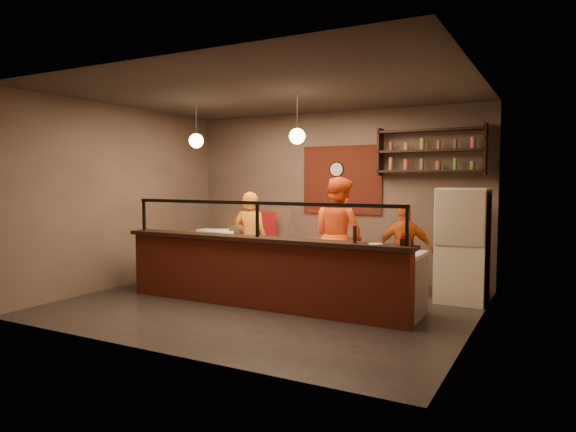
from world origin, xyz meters
The scene contains 29 objects.
floor centered at (0.00, 0.00, 0.00)m, with size 6.00×6.00×0.00m, color black.
ceiling centered at (0.00, 0.00, 3.20)m, with size 6.00×6.00×0.00m, color #3A342D.
wall_back centered at (0.00, 2.50, 1.60)m, with size 6.00×6.00×0.00m, color #6A594E.
wall_left centered at (-3.00, 0.00, 1.60)m, with size 5.00×5.00×0.00m, color #6A594E.
wall_right centered at (3.00, 0.00, 1.60)m, with size 5.00×5.00×0.00m, color #6A594E.
wall_front centered at (0.00, -2.50, 1.60)m, with size 6.00×6.00×0.00m, color #6A594E.
brick_patch centered at (0.20, 2.47, 1.90)m, with size 1.60×0.04×1.30m, color maroon.
service_counter centered at (0.00, -0.30, 0.50)m, with size 4.60×0.25×1.00m, color maroon.
counter_ledge centered at (0.00, -0.30, 1.03)m, with size 4.70×0.37×0.06m, color black.
worktop_cabinet centered at (0.00, 0.20, 0.42)m, with size 4.60×0.75×0.85m, color gray.
worktop centered at (0.00, 0.20, 0.88)m, with size 4.60×0.75×0.05m, color beige.
sneeze_guard centered at (0.00, -0.30, 1.37)m, with size 4.50×0.05×0.52m.
wall_shelving centered at (1.90, 2.32, 2.40)m, with size 1.84×0.28×0.85m.
wall_clock centered at (0.10, 2.46, 2.10)m, with size 0.30×0.30×0.04m, color black.
pendant_left centered at (-1.50, 0.20, 2.55)m, with size 0.24×0.24×0.77m.
pendant_right centered at (0.40, 0.20, 2.55)m, with size 0.24×0.24×0.77m.
cook_left centered at (-0.89, 0.91, 0.85)m, with size 0.62×0.41×1.69m, color orange.
cook_mid centered at (0.69, 1.14, 0.97)m, with size 0.95×0.74×1.95m, color #ED4C16.
cook_right centered at (1.72, 1.46, 0.76)m, with size 0.89×0.37×1.52m, color #D35913.
fridge centered at (2.60, 1.53, 0.89)m, with size 0.74×0.69×1.77m, color beige.
red_cooler centered at (-1.48, 2.15, 0.63)m, with size 0.54×0.50×1.26m, color red.
pizza_dough centered at (-0.44, 0.27, 0.91)m, with size 0.55×0.55×0.01m, color beige.
prep_tub_a centered at (-1.16, 0.32, 0.98)m, with size 0.33×0.26×0.16m, color silver.
prep_tub_b centered at (-1.36, 0.30, 0.98)m, with size 0.31×0.25×0.16m, color silver.
prep_tub_c centered at (-0.92, 0.05, 0.98)m, with size 0.33×0.27×0.17m, color white.
rolling_pin centered at (-1.73, 0.35, 0.93)m, with size 0.07×0.07×0.40m, color yellow.
condiment_caddy centered at (2.20, -0.25, 1.11)m, with size 0.16×0.13×0.09m, color black.
pepper_mill centered at (1.52, -0.31, 1.17)m, with size 0.05×0.05×0.23m, color black.
small_plate centered at (1.82, -0.33, 1.07)m, with size 0.18×0.18×0.01m, color silver.
Camera 1 is at (3.94, -6.69, 1.89)m, focal length 32.00 mm.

